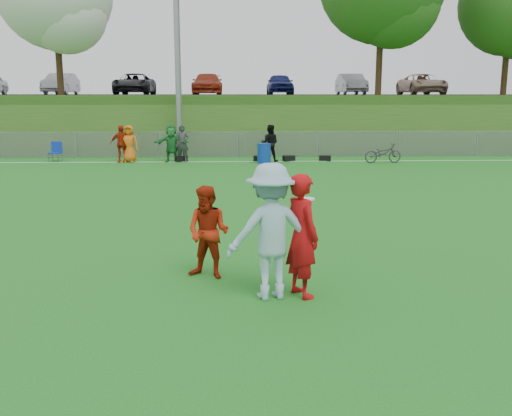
{
  "coord_description": "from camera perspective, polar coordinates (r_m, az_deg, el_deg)",
  "views": [
    {
      "loc": [
        -0.38,
        -8.33,
        2.95
      ],
      "look_at": [
        -0.0,
        0.5,
        1.22
      ],
      "focal_mm": 40.0,
      "sensor_mm": 36.0,
      "label": 1
    }
  ],
  "objects": [
    {
      "name": "ground",
      "position": [
        8.84,
        0.15,
        -8.44
      ],
      "size": [
        120.0,
        120.0,
        0.0
      ],
      "primitive_type": "plane",
      "color": "#166C1C",
      "rests_on": "ground"
    },
    {
      "name": "sideline_far",
      "position": [
        26.49,
        -1.63,
        4.67
      ],
      "size": [
        60.0,
        0.1,
        0.01
      ],
      "primitive_type": "cube",
      "color": "white",
      "rests_on": "ground"
    },
    {
      "name": "fence",
      "position": [
        28.42,
        -1.69,
        6.41
      ],
      "size": [
        58.0,
        0.06,
        1.3
      ],
      "color": "gray",
      "rests_on": "ground"
    },
    {
      "name": "light_pole",
      "position": [
        29.48,
        -7.94,
        18.27
      ],
      "size": [
        1.2,
        0.4,
        12.15
      ],
      "color": "gray",
      "rests_on": "ground"
    },
    {
      "name": "berm",
      "position": [
        39.36,
        -1.93,
        8.94
      ],
      "size": [
        120.0,
        18.0,
        3.0
      ],
      "primitive_type": "cube",
      "color": "#235417",
      "rests_on": "ground"
    },
    {
      "name": "parking_lot",
      "position": [
        41.33,
        -1.97,
        11.19
      ],
      "size": [
        120.0,
        12.0,
        0.1
      ],
      "primitive_type": "cube",
      "color": "black",
      "rests_on": "berm"
    },
    {
      "name": "car_row",
      "position": [
        40.34,
        -3.66,
        12.27
      ],
      "size": [
        32.04,
        5.18,
        1.44
      ],
      "color": "silver",
      "rests_on": "parking_lot"
    },
    {
      "name": "spectator_row",
      "position": [
        26.52,
        -7.82,
        6.41
      ],
      "size": [
        7.79,
        0.83,
        1.69
      ],
      "color": "#B1250C",
      "rests_on": "ground"
    },
    {
      "name": "gear_bags",
      "position": [
        26.62,
        0.78,
        4.97
      ],
      "size": [
        7.3,
        0.54,
        0.26
      ],
      "color": "black",
      "rests_on": "ground"
    },
    {
      "name": "player_red_left",
      "position": [
        8.48,
        4.62,
        -2.77
      ],
      "size": [
        0.7,
        0.81,
        1.86
      ],
      "primitive_type": "imported",
      "rotation": [
        0.0,
        0.0,
        2.03
      ],
      "color": "#B90C0F",
      "rests_on": "ground"
    },
    {
      "name": "player_red_center",
      "position": [
        9.38,
        -4.79,
        -2.44
      ],
      "size": [
        0.92,
        0.83,
        1.54
      ],
      "primitive_type": "imported",
      "rotation": [
        0.0,
        0.0,
        -0.41
      ],
      "color": "#A8210B",
      "rests_on": "ground"
    },
    {
      "name": "player_blue",
      "position": [
        8.36,
        1.48,
        -2.37
      ],
      "size": [
        1.44,
        1.03,
        2.02
      ],
      "primitive_type": "imported",
      "rotation": [
        0.0,
        0.0,
        3.37
      ],
      "color": "#94BDCD",
      "rests_on": "ground"
    },
    {
      "name": "frisbee",
      "position": [
        9.33,
        5.08,
        0.91
      ],
      "size": [
        0.27,
        0.27,
        0.03
      ],
      "color": "silver",
      "rests_on": "ground"
    },
    {
      "name": "recycling_bin",
      "position": [
        25.79,
        0.81,
        5.49
      ],
      "size": [
        0.72,
        0.72,
        0.9
      ],
      "primitive_type": "cylinder",
      "rotation": [
        0.0,
        0.0,
        -0.22
      ],
      "color": "#0E339C",
      "rests_on": "ground"
    },
    {
      "name": "camp_chair",
      "position": [
        28.02,
        -19.42,
        4.94
      ],
      "size": [
        0.56,
        0.57,
        0.92
      ],
      "rotation": [
        0.0,
        0.0,
        -0.1
      ],
      "color": "#0F2EA2",
      "rests_on": "ground"
    },
    {
      "name": "bicycle",
      "position": [
        26.55,
        12.57,
        5.38
      ],
      "size": [
        1.76,
        0.79,
        0.89
      ],
      "primitive_type": "imported",
      "rotation": [
        0.0,
        0.0,
        1.69
      ],
      "color": "#2C2C2E",
      "rests_on": "ground"
    }
  ]
}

